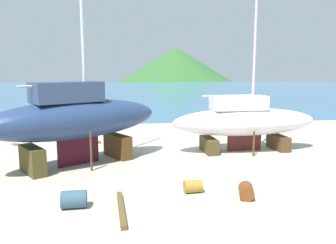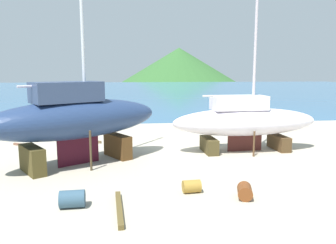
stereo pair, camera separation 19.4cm
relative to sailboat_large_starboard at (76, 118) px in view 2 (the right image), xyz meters
The scene contains 11 objects.
ground_plane 6.71m from the sailboat_large_starboard, ahead, with size 52.71×52.71×0.00m, color #B2A892.
sea_water 70.62m from the sailboat_large_starboard, 85.03° to the left, with size 167.39×112.53×0.01m, color teal.
headland_hill 205.00m from the sailboat_large_starboard, 80.69° to the left, with size 132.50×132.50×39.18m, color #31602C.
sailboat_large_starboard is the anchor object (origin of this frame).
sailboat_far_slipway 10.51m from the sailboat_large_starboard, 11.62° to the left, with size 9.76×3.24×14.53m.
barrel_tipped_left 6.50m from the sailboat_large_starboard, 83.00° to the right, with size 0.68×0.68×0.95m, color #324F64.
barrel_tipped_right 9.90m from the sailboat_large_starboard, 37.32° to the right, with size 0.60×0.60×0.86m, color brown.
barrel_rust_near 7.82m from the sailboat_large_starboard, 41.57° to the right, with size 0.55×0.55×0.76m, color olive.
timber_plank_far 6.41m from the sailboat_large_starboard, 95.22° to the left, with size 2.81×0.13×0.18m, color brown.
timber_long_aft 7.48m from the sailboat_large_starboard, 68.77° to the right, with size 3.18×0.21×0.18m, color brown.
timber_plank_near 7.39m from the sailboat_large_starboard, 132.25° to the left, with size 1.46×0.15×0.15m, color brown.
Camera 2 is at (-2.96, -23.23, 5.25)m, focal length 35.74 mm.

